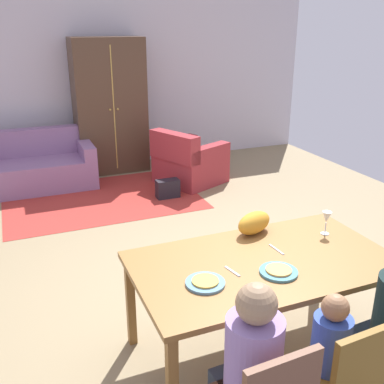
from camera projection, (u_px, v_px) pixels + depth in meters
The scene contains 19 objects.
ground_plane at pixel (168, 247), 4.90m from camera, with size 7.50×6.59×0.02m, color #887655.
back_wall at pixel (98, 85), 7.31m from camera, with size 7.50×0.10×2.70m, color silver.
dining_table at pixel (264, 269), 3.09m from camera, with size 1.80×1.02×0.76m.
plate_near_man at pixel (205, 283), 2.79m from camera, with size 0.25×0.25×0.02m, color teal.
pizza_near_man at pixel (205, 281), 2.78m from camera, with size 0.17×0.17×0.01m, color gold.
plate_near_child at pixel (279, 272), 2.91m from camera, with size 0.25×0.25×0.02m, color teal.
pizza_near_child at pixel (279, 270), 2.91m from camera, with size 0.17×0.17×0.01m, color gold.
wine_glass at pixel (327, 218), 3.41m from camera, with size 0.07×0.07×0.19m.
fork at pixel (232, 271), 2.93m from camera, with size 0.02×0.15×0.01m, color silver.
knife at pixel (276, 249), 3.21m from camera, with size 0.01×0.17×0.01m, color silver.
person_man at pixel (248, 379), 2.38m from camera, with size 0.30×0.41×1.11m.
dining_chair_child at pixel (346, 378), 2.41m from camera, with size 0.44×0.44×0.87m.
person_child at pixel (324, 366), 2.58m from camera, with size 0.22×0.29×0.92m.
cat at pixel (254, 223), 3.45m from camera, with size 0.32×0.16×0.17m, color orange.
area_rug at pixel (102, 198), 6.23m from camera, with size 2.60×1.80×0.01m, color #A42F28.
couch at pixel (25, 168), 6.53m from camera, with size 1.95×0.86×0.82m.
armchair at pixel (188, 163), 6.76m from camera, with size 1.13×1.12×0.82m.
armoire at pixel (110, 106), 7.11m from camera, with size 1.10×0.59×2.10m.
handbag at pixel (168, 189), 6.23m from camera, with size 0.32×0.16×0.26m, color black.
Camera 1 is at (-1.42, -3.45, 2.28)m, focal length 41.95 mm.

